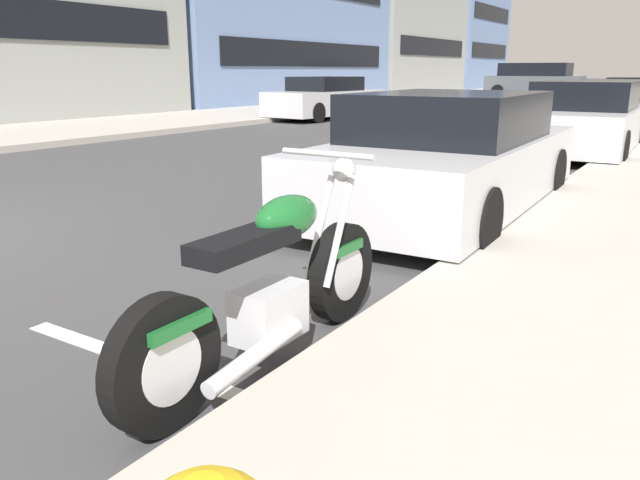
# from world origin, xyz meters

# --- Properties ---
(sidewalk_far_curb) EXTENTS (120.00, 5.00, 0.14)m
(sidewalk_far_curb) POSITION_xyz_m (12.00, 7.47, 0.07)
(sidewalk_far_curb) COLOR #ADA89E
(sidewalk_far_curb) RESTS_ON ground
(parking_stall_stripe) EXTENTS (0.12, 2.20, 0.01)m
(parking_stall_stripe) POSITION_xyz_m (0.00, -4.37, 0.00)
(parking_stall_stripe) COLOR silver
(parking_stall_stripe) RESTS_ON ground
(parked_motorcycle) EXTENTS (2.18, 0.62, 1.12)m
(parked_motorcycle) POSITION_xyz_m (0.40, -4.84, 0.43)
(parked_motorcycle) COLOR black
(parked_motorcycle) RESTS_ON ground
(parked_car_behind_motorcycle) EXTENTS (4.64, 1.99, 1.34)m
(parked_car_behind_motorcycle) POSITION_xyz_m (4.48, -4.26, 0.63)
(parked_car_behind_motorcycle) COLOR silver
(parked_car_behind_motorcycle) RESTS_ON ground
(parked_car_mid_block) EXTENTS (4.65, 1.96, 1.37)m
(parked_car_mid_block) POSITION_xyz_m (10.75, -4.56, 0.64)
(parked_car_mid_block) COLOR silver
(parked_car_mid_block) RESTS_ON ground
(parked_car_far_down_curb) EXTENTS (4.64, 1.93, 1.33)m
(parked_car_far_down_curb) POSITION_xyz_m (16.42, -4.54, 0.63)
(parked_car_far_down_curb) COLOR #4C515B
(parked_car_far_down_curb) RESTS_ON ground
(parked_car_near_corner) EXTENTS (4.73, 2.08, 1.33)m
(parked_car_near_corner) POSITION_xyz_m (21.99, -4.17, 0.64)
(parked_car_near_corner) COLOR #AD1919
(parked_car_near_corner) RESTS_ON ground
(crossing_truck) EXTENTS (2.11, 5.30, 1.96)m
(crossing_truck) POSITION_xyz_m (35.59, 2.63, 1.02)
(crossing_truck) COLOR #4C5156
(crossing_truck) RESTS_ON ground
(car_opposite_curb) EXTENTS (4.79, 2.06, 1.36)m
(car_opposite_curb) POSITION_xyz_m (15.71, 4.36, 0.65)
(car_opposite_curb) COLOR silver
(car_opposite_curb) RESTS_ON ground
(townhouse_corner_block) EXTENTS (10.01, 9.25, 13.87)m
(townhouse_corner_block) POSITION_xyz_m (49.28, 14.36, 6.93)
(townhouse_corner_block) COLOR #6B84B2
(townhouse_corner_block) RESTS_ON ground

